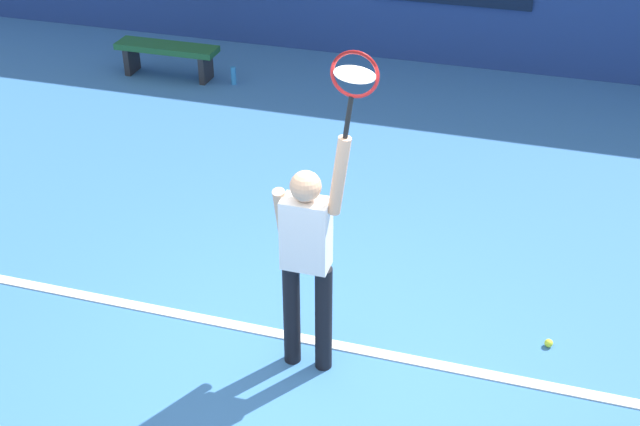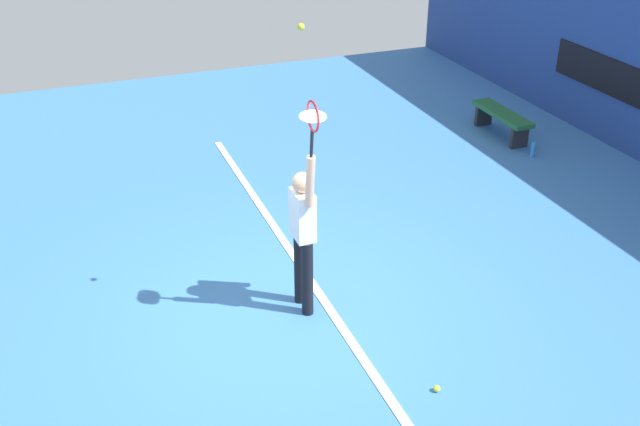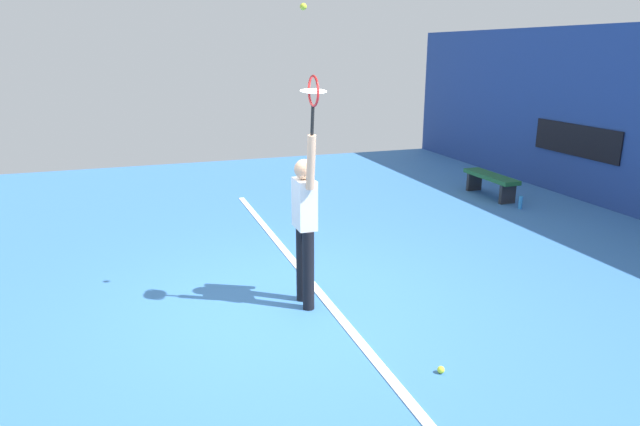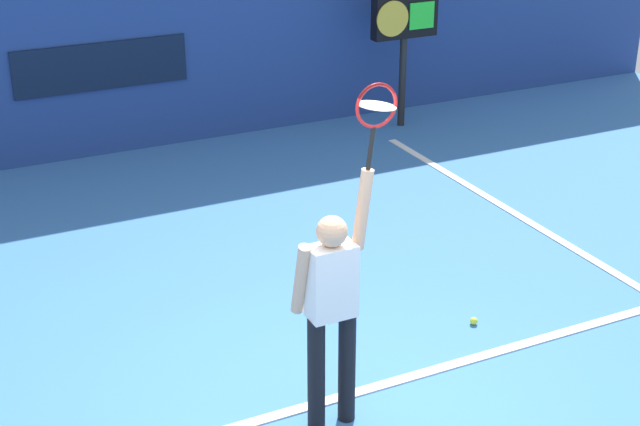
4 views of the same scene
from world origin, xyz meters
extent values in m
plane|color=#3870B2|center=(0.00, 0.00, 0.00)|extent=(18.00, 18.00, 0.00)
cube|color=black|center=(-3.00, 6.66, 1.13)|extent=(2.20, 0.03, 0.60)
cube|color=white|center=(0.00, 0.48, 0.01)|extent=(10.00, 0.10, 0.01)
cylinder|color=black|center=(-0.13, 0.23, 0.46)|extent=(0.13, 0.13, 0.92)
cylinder|color=black|center=(0.12, 0.23, 0.46)|extent=(0.13, 0.13, 0.92)
cube|color=white|center=(-0.01, 0.23, 1.20)|extent=(0.34, 0.20, 0.55)
sphere|color=#D8A884|center=(-0.01, 0.23, 1.58)|extent=(0.22, 0.22, 0.22)
cylinder|color=#D8A884|center=(0.23, 0.23, 1.70)|extent=(0.16, 0.09, 0.59)
cylinder|color=#D8A884|center=(-0.21, 0.31, 1.22)|extent=(0.09, 0.23, 0.58)
cylinder|color=black|center=(0.28, 0.23, 2.13)|extent=(0.07, 0.03, 0.30)
torus|color=red|center=(0.32, 0.23, 2.43)|extent=(0.35, 0.02, 0.35)
cylinder|color=silver|center=(0.32, 0.23, 2.43)|extent=(0.27, 0.27, 0.04)
sphere|color=#CCE033|center=(0.08, 0.21, 3.22)|extent=(0.07, 0.07, 0.07)
cube|color=#1E592D|center=(-3.53, 5.18, 0.41)|extent=(1.40, 0.36, 0.08)
cube|color=#262628|center=(-4.08, 5.18, 0.18)|extent=(0.08, 0.32, 0.37)
cube|color=#262628|center=(-2.98, 5.18, 0.18)|extent=(0.08, 0.32, 0.37)
cylinder|color=#338CD8|center=(-2.58, 5.18, 0.12)|extent=(0.07, 0.07, 0.24)
sphere|color=#CCE033|center=(1.78, 0.96, 0.03)|extent=(0.07, 0.07, 0.07)
camera|label=1|loc=(1.48, -4.42, 4.40)|focal=46.70mm
camera|label=2|loc=(6.39, -2.05, 4.92)|focal=40.84mm
camera|label=3|loc=(5.70, -1.55, 2.82)|focal=31.81mm
camera|label=4|loc=(-2.66, -5.00, 4.31)|focal=53.35mm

